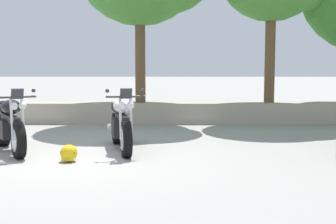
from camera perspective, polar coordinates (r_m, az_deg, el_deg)
The scene contains 5 objects.
ground_plane at distance 8.03m, azimuth -11.34°, elevation -5.47°, with size 120.00×120.00×0.00m, color gray.
stone_wall at distance 12.68m, azimuth -7.00°, elevation -0.06°, with size 36.00×0.80×0.55m, color #A89E89.
motorcycle_black_near_left at distance 8.72m, azimuth -19.09°, elevation -1.57°, with size 1.21×1.86×1.18m.
motorcycle_silver_centre at distance 8.46m, azimuth -5.81°, elevation -1.50°, with size 0.82×2.05×1.18m.
rider_helmet at distance 7.61m, azimuth -12.26°, elevation -5.06°, with size 0.28×0.28×0.28m.
Camera 1 is at (1.61, -7.72, 1.54)m, focal length 48.96 mm.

